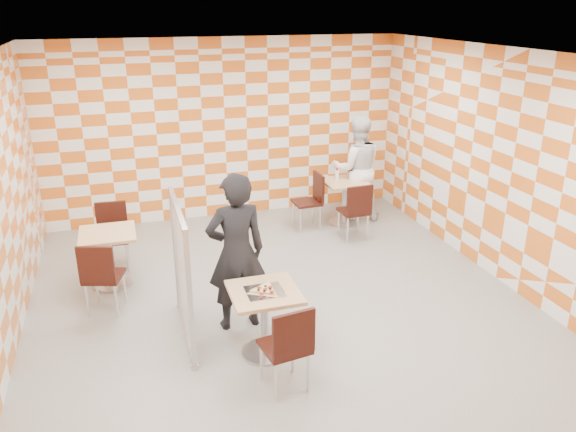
# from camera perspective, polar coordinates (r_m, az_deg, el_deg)

# --- Properties ---
(room_shell) EXTENTS (7.00, 7.00, 7.00)m
(room_shell) POSITION_cam_1_polar(r_m,az_deg,el_deg) (6.78, -1.66, 3.67)
(room_shell) COLOR gray
(room_shell) RESTS_ON ground
(main_table) EXTENTS (0.70, 0.70, 0.75)m
(main_table) POSITION_cam_1_polar(r_m,az_deg,el_deg) (5.90, -2.40, -9.65)
(main_table) COLOR tan
(main_table) RESTS_ON ground
(second_table) EXTENTS (0.70, 0.70, 0.75)m
(second_table) POSITION_cam_1_polar(r_m,az_deg,el_deg) (9.38, 5.78, 2.16)
(second_table) COLOR tan
(second_table) RESTS_ON ground
(empty_table) EXTENTS (0.70, 0.70, 0.75)m
(empty_table) POSITION_cam_1_polar(r_m,az_deg,el_deg) (7.63, -17.71, -3.27)
(empty_table) COLOR tan
(empty_table) RESTS_ON ground
(chair_main_front) EXTENTS (0.48, 0.49, 0.92)m
(chair_main_front) POSITION_cam_1_polar(r_m,az_deg,el_deg) (5.34, 0.08, -12.79)
(chair_main_front) COLOR black
(chair_main_front) RESTS_ON ground
(chair_second_front) EXTENTS (0.44, 0.45, 0.92)m
(chair_second_front) POSITION_cam_1_polar(r_m,az_deg,el_deg) (8.71, 6.95, 0.86)
(chair_second_front) COLOR black
(chair_second_front) RESTS_ON ground
(chair_second_side) EXTENTS (0.44, 0.43, 0.92)m
(chair_second_side) POSITION_cam_1_polar(r_m,az_deg,el_deg) (9.15, 2.49, 2.00)
(chair_second_side) COLOR black
(chair_second_side) RESTS_ON ground
(chair_empty_near) EXTENTS (0.53, 0.54, 0.92)m
(chair_empty_near) POSITION_cam_1_polar(r_m,az_deg,el_deg) (6.95, -18.50, -5.50)
(chair_empty_near) COLOR black
(chair_empty_near) RESTS_ON ground
(chair_empty_far) EXTENTS (0.44, 0.45, 0.92)m
(chair_empty_far) POSITION_cam_1_polar(r_m,az_deg,el_deg) (8.17, -17.40, -1.37)
(chair_empty_far) COLOR black
(chair_empty_far) RESTS_ON ground
(partition) EXTENTS (0.08, 1.38, 1.55)m
(partition) POSITION_cam_1_polar(r_m,az_deg,el_deg) (6.17, -10.72, -5.63)
(partition) COLOR white
(partition) RESTS_ON ground
(man_dark) EXTENTS (0.69, 0.48, 1.83)m
(man_dark) POSITION_cam_1_polar(r_m,az_deg,el_deg) (6.24, -5.28, -3.71)
(man_dark) COLOR black
(man_dark) RESTS_ON ground
(man_white) EXTENTS (0.98, 0.83, 1.78)m
(man_white) POSITION_cam_1_polar(r_m,az_deg,el_deg) (9.54, 6.99, 4.83)
(man_white) COLOR white
(man_white) RESTS_ON ground
(pizza_on_foil) EXTENTS (0.40, 0.40, 0.04)m
(pizza_on_foil) POSITION_cam_1_polar(r_m,az_deg,el_deg) (5.76, -2.40, -7.51)
(pizza_on_foil) COLOR silver
(pizza_on_foil) RESTS_ON main_table
(sport_bottle) EXTENTS (0.06, 0.06, 0.20)m
(sport_bottle) POSITION_cam_1_polar(r_m,az_deg,el_deg) (9.34, 5.00, 4.22)
(sport_bottle) COLOR white
(sport_bottle) RESTS_ON second_table
(soda_bottle) EXTENTS (0.07, 0.07, 0.23)m
(soda_bottle) POSITION_cam_1_polar(r_m,az_deg,el_deg) (9.41, 6.38, 4.40)
(soda_bottle) COLOR black
(soda_bottle) RESTS_ON second_table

